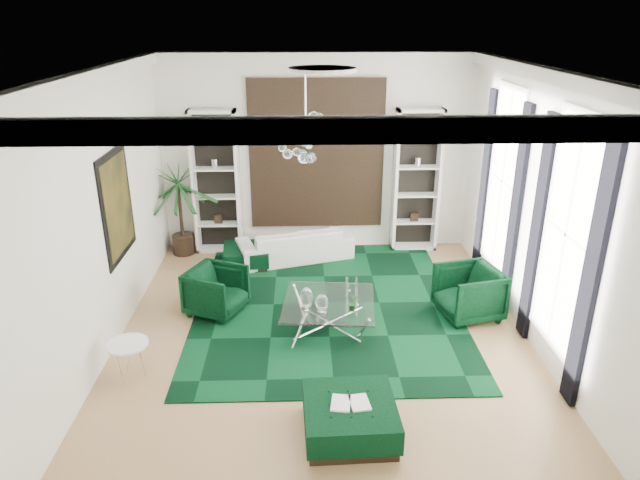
{
  "coord_description": "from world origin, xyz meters",
  "views": [
    {
      "loc": [
        -0.28,
        -7.38,
        4.46
      ],
      "look_at": [
        -0.03,
        0.5,
        1.31
      ],
      "focal_mm": 32.0,
      "sensor_mm": 36.0,
      "label": 1
    }
  ],
  "objects_px": {
    "side_table": "(130,361)",
    "palm": "(179,197)",
    "coffee_table": "(329,315)",
    "ottoman_side": "(246,256)",
    "armchair_right": "(469,293)",
    "sofa": "(295,244)",
    "armchair_left": "(216,291)",
    "ottoman_front": "(350,419)"
  },
  "relations": [
    {
      "from": "side_table",
      "to": "palm",
      "type": "bearing_deg",
      "value": 91.43
    },
    {
      "from": "coffee_table",
      "to": "palm",
      "type": "height_order",
      "value": "palm"
    },
    {
      "from": "ottoman_side",
      "to": "palm",
      "type": "bearing_deg",
      "value": 153.75
    },
    {
      "from": "armchair_right",
      "to": "side_table",
      "type": "relative_size",
      "value": 1.7
    },
    {
      "from": "coffee_table",
      "to": "ottoman_side",
      "type": "relative_size",
      "value": 1.62
    },
    {
      "from": "sofa",
      "to": "armchair_left",
      "type": "relative_size",
      "value": 2.63
    },
    {
      "from": "coffee_table",
      "to": "ottoman_side",
      "type": "distance_m",
      "value": 2.79
    },
    {
      "from": "sofa",
      "to": "armchair_right",
      "type": "relative_size",
      "value": 2.41
    },
    {
      "from": "armchair_left",
      "to": "ottoman_front",
      "type": "height_order",
      "value": "armchair_left"
    },
    {
      "from": "ottoman_front",
      "to": "palm",
      "type": "height_order",
      "value": "palm"
    },
    {
      "from": "side_table",
      "to": "armchair_right",
      "type": "bearing_deg",
      "value": 17.09
    },
    {
      "from": "coffee_table",
      "to": "ottoman_front",
      "type": "distance_m",
      "value": 2.32
    },
    {
      "from": "sofa",
      "to": "ottoman_side",
      "type": "xyz_separation_m",
      "value": [
        -0.92,
        -0.29,
        -0.13
      ]
    },
    {
      "from": "ottoman_front",
      "to": "side_table",
      "type": "distance_m",
      "value": 3.0
    },
    {
      "from": "palm",
      "to": "sofa",
      "type": "bearing_deg",
      "value": -8.99
    },
    {
      "from": "ottoman_side",
      "to": "side_table",
      "type": "bearing_deg",
      "value": -108.58
    },
    {
      "from": "ottoman_side",
      "to": "armchair_right",
      "type": "bearing_deg",
      "value": -29.35
    },
    {
      "from": "armchair_right",
      "to": "palm",
      "type": "xyz_separation_m",
      "value": [
        -4.94,
        2.69,
        0.76
      ]
    },
    {
      "from": "armchair_left",
      "to": "armchair_right",
      "type": "bearing_deg",
      "value": -70.35
    },
    {
      "from": "coffee_table",
      "to": "ottoman_front",
      "type": "height_order",
      "value": "coffee_table"
    },
    {
      "from": "ottoman_front",
      "to": "side_table",
      "type": "xyz_separation_m",
      "value": [
        -2.77,
        1.16,
        0.05
      ]
    },
    {
      "from": "sofa",
      "to": "side_table",
      "type": "relative_size",
      "value": 4.09
    },
    {
      "from": "armchair_right",
      "to": "palm",
      "type": "relative_size",
      "value": 0.38
    },
    {
      "from": "ottoman_side",
      "to": "side_table",
      "type": "distance_m",
      "value": 3.73
    },
    {
      "from": "coffee_table",
      "to": "side_table",
      "type": "distance_m",
      "value": 2.88
    },
    {
      "from": "armchair_right",
      "to": "coffee_table",
      "type": "bearing_deg",
      "value": -94.83
    },
    {
      "from": "sofa",
      "to": "ottoman_front",
      "type": "distance_m",
      "value": 5.02
    },
    {
      "from": "sofa",
      "to": "side_table",
      "type": "distance_m",
      "value": 4.36
    },
    {
      "from": "coffee_table",
      "to": "palm",
      "type": "bearing_deg",
      "value": 132.3
    },
    {
      "from": "armchair_left",
      "to": "palm",
      "type": "xyz_separation_m",
      "value": [
        -0.99,
        2.42,
        0.8
      ]
    },
    {
      "from": "armchair_left",
      "to": "armchair_right",
      "type": "xyz_separation_m",
      "value": [
        3.95,
        -0.26,
        0.03
      ]
    },
    {
      "from": "armchair_right",
      "to": "ottoman_side",
      "type": "bearing_deg",
      "value": -132.77
    },
    {
      "from": "armchair_left",
      "to": "ottoman_side",
      "type": "relative_size",
      "value": 0.99
    },
    {
      "from": "ottoman_front",
      "to": "side_table",
      "type": "bearing_deg",
      "value": 157.33
    },
    {
      "from": "coffee_table",
      "to": "side_table",
      "type": "xyz_separation_m",
      "value": [
        -2.64,
        -1.15,
        0.02
      ]
    },
    {
      "from": "coffee_table",
      "to": "ottoman_front",
      "type": "relative_size",
      "value": 1.31
    },
    {
      "from": "sofa",
      "to": "armchair_left",
      "type": "xyz_separation_m",
      "value": [
        -1.22,
        -2.07,
        0.06
      ]
    },
    {
      "from": "coffee_table",
      "to": "ottoman_side",
      "type": "xyz_separation_m",
      "value": [
        -1.45,
        2.38,
        -0.05
      ]
    },
    {
      "from": "ottoman_front",
      "to": "armchair_left",
      "type": "bearing_deg",
      "value": 122.99
    },
    {
      "from": "side_table",
      "to": "ottoman_front",
      "type": "bearing_deg",
      "value": -22.67
    },
    {
      "from": "armchair_right",
      "to": "sofa",
      "type": "bearing_deg",
      "value": -144.01
    },
    {
      "from": "sofa",
      "to": "ottoman_front",
      "type": "xyz_separation_m",
      "value": [
        0.67,
        -4.98,
        -0.11
      ]
    }
  ]
}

